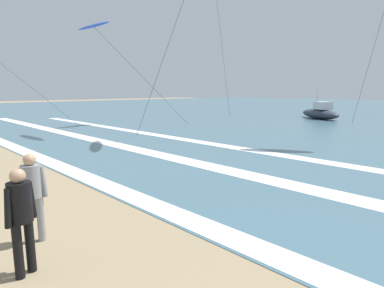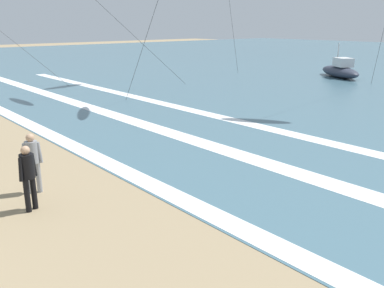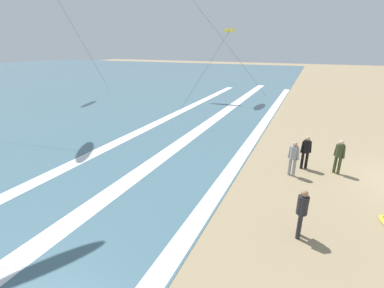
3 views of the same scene
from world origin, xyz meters
name	(u,v)px [view 3 (image 3 of 3)]	position (x,y,z in m)	size (l,w,h in m)	color
wave_foam_shoreline	(245,150)	(1.30, 7.66, 0.01)	(47.25, 0.65, 0.01)	white
wave_foam_mid_break	(166,154)	(-0.98, 11.43, 0.01)	(56.69, 0.87, 0.01)	white
wave_foam_outer_break	(109,146)	(-1.27, 14.99, 0.01)	(49.80, 0.77, 0.01)	white
surfer_background_far	(306,150)	(0.10, 4.59, 0.96)	(0.32, 0.50, 1.60)	black
surfer_left_near	(302,210)	(-5.14, 4.52, 0.96)	(0.51, 0.32, 1.60)	#232328
surfer_left_far	(294,156)	(-0.89, 5.07, 0.96)	(0.32, 0.51, 1.60)	gray
surfer_mid_group	(339,154)	(0.15, 3.21, 0.96)	(0.37, 0.47, 1.60)	#384223
kite_yellow_distant_low	(230,31)	(14.27, 12.66, 6.76)	(8.50, 2.71, 7.01)	yellow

